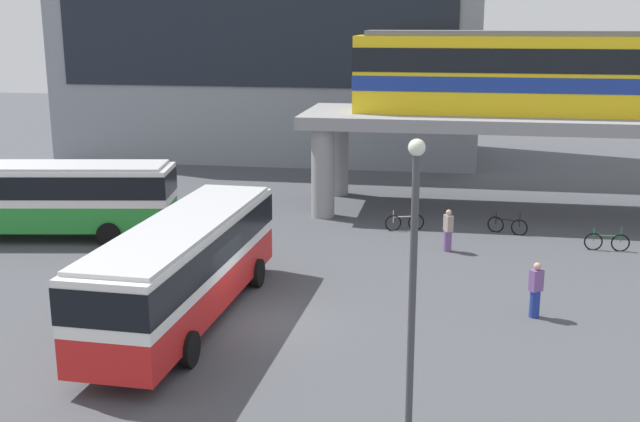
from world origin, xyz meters
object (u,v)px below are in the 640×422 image
train (636,73)px  bicycle_green (607,242)px  bicycle_black (507,226)px  bus_main (185,260)px  pedestrian_waiting_near_stop (536,291)px  station_building (273,15)px  pedestrian_near_building (448,232)px  bus_secondary (42,193)px  bicycle_silver (405,222)px

train → bicycle_green: 8.96m
bicycle_black → bus_main: bearing=-130.8°
bicycle_green → pedestrian_waiting_near_stop: pedestrian_waiting_near_stop is taller
bus_main → bicycle_green: bus_main is taller
station_building → bicycle_black: size_ratio=16.21×
pedestrian_waiting_near_stop → pedestrian_near_building: bearing=112.4°
station_building → bicycle_green: size_ratio=15.47×
bicycle_green → bicycle_black: bearing=153.3°
train → bus_secondary: size_ratio=2.28×
station_building → bicycle_silver: 23.64m
pedestrian_near_building → bicycle_green: bearing=10.6°
bicycle_silver → bus_main: bearing=-116.6°
train → bus_secondary: 26.94m
bicycle_black → bicycle_silver: size_ratio=0.99×
bus_secondary → bicycle_black: bus_secondary is taller
station_building → bicycle_silver: station_building is taller
bus_secondary → bicycle_silver: bearing=14.4°
bus_main → pedestrian_waiting_near_stop: (10.68, 2.17, -1.14)m
bicycle_black → bicycle_green: bearing=-26.7°
bus_secondary → bicycle_black: bearing=11.7°
bus_main → pedestrian_near_building: bus_main is taller
station_building → bicycle_black: 25.79m
bicycle_black → pedestrian_waiting_near_stop: (0.24, -9.92, 0.49)m
train → bicycle_silver: (-10.07, -4.26, -6.41)m
train → bicycle_silver: size_ratio=14.98×
bus_secondary → bicycle_green: size_ratio=6.32×
pedestrian_near_building → train: bearing=41.5°
bus_main → pedestrian_near_building: 12.00m
station_building → train: size_ratio=1.07×
bus_main → bicycle_black: 16.06m
train → bus_main: 23.26m
bus_main → pedestrian_near_building: (7.89, 8.97, -1.17)m
station_building → bus_main: station_building is taller
bus_secondary → bicycle_silver: bus_secondary is taller
station_building → bus_secondary: station_building is taller
bus_secondary → pedestrian_near_building: bearing=3.2°
bus_main → train: bearing=45.2°
train → bicycle_black: size_ratio=15.09×
train → station_building: bearing=143.9°
station_building → pedestrian_waiting_near_stop: station_building is taller
bus_secondary → bicycle_silver: (15.16, 3.89, -1.63)m
bus_main → pedestrian_waiting_near_stop: bus_main is taller
bicycle_black → bicycle_silver: same height
bicycle_silver → bicycle_green: same height
station_building → bus_main: size_ratio=2.49×
station_building → bus_secondary: (-4.75, -23.09, -7.41)m
bus_main → station_building: bearing=98.1°
bicycle_silver → bus_secondary: bearing=-165.6°
bicycle_black → bicycle_green: size_ratio=0.95×
pedestrian_waiting_near_stop → bicycle_green: bearing=65.8°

